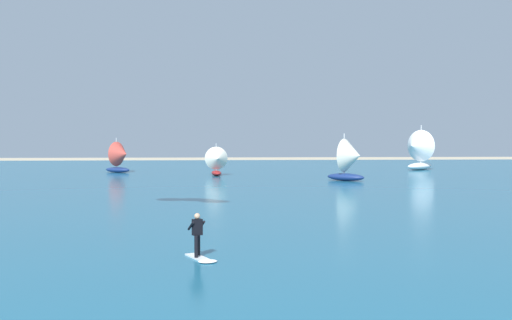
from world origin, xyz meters
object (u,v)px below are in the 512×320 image
sailboat_near_shore (217,161)px  sailboat_heeled_over (121,157)px  kitesurfer (199,242)px  sailboat_mid_right (351,159)px  sailboat_center_horizon (417,149)px

sailboat_near_shore → sailboat_heeled_over: 12.71m
kitesurfer → sailboat_heeled_over: bearing=102.3°
kitesurfer → sailboat_mid_right: bearing=69.8°
kitesurfer → sailboat_heeled_over: sailboat_heeled_over is taller
sailboat_near_shore → sailboat_heeled_over: bearing=151.8°
sailboat_near_shore → sailboat_heeled_over: (-11.20, 6.00, 0.25)m
sailboat_heeled_over → sailboat_mid_right: (24.13, -13.77, 0.24)m
kitesurfer → sailboat_mid_right: sailboat_mid_right is taller
sailboat_mid_right → sailboat_heeled_over: bearing=150.3°
sailboat_center_horizon → sailboat_mid_right: (-11.87, -16.99, -0.47)m
sailboat_center_horizon → sailboat_mid_right: bearing=-124.9°
sailboat_near_shore → sailboat_center_horizon: 26.48m
kitesurfer → sailboat_mid_right: 38.49m
kitesurfer → sailboat_center_horizon: size_ratio=0.36×
sailboat_heeled_over → sailboat_center_horizon: size_ratio=0.72×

